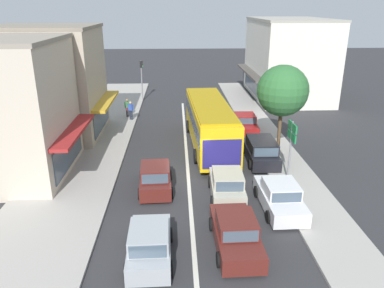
% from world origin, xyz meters
% --- Properties ---
extents(ground_plane, '(140.00, 140.00, 0.00)m').
position_xyz_m(ground_plane, '(0.00, 0.00, 0.00)').
color(ground_plane, '#2D2D30').
extents(lane_centre_line, '(0.20, 28.00, 0.01)m').
position_xyz_m(lane_centre_line, '(0.00, 4.00, 0.00)').
color(lane_centre_line, silver).
rests_on(lane_centre_line, ground).
extents(sidewalk_left, '(5.20, 44.00, 0.14)m').
position_xyz_m(sidewalk_left, '(-6.80, 6.00, 0.07)').
color(sidewalk_left, '#A39E96').
rests_on(sidewalk_left, ground).
extents(kerb_right, '(2.80, 44.00, 0.12)m').
position_xyz_m(kerb_right, '(6.20, 6.00, 0.06)').
color(kerb_right, '#A39E96').
rests_on(kerb_right, ground).
extents(shopfront_corner_near, '(7.23, 7.09, 7.98)m').
position_xyz_m(shopfront_corner_near, '(-10.18, 1.04, 3.98)').
color(shopfront_corner_near, beige).
rests_on(shopfront_corner_near, ground).
extents(shopfront_mid_block, '(8.45, 7.08, 8.25)m').
position_xyz_m(shopfront_mid_block, '(-10.18, 8.26, 4.12)').
color(shopfront_mid_block, '#B2A38E').
rests_on(shopfront_mid_block, ground).
extents(building_right_far, '(8.27, 12.06, 8.31)m').
position_xyz_m(building_right_far, '(11.48, 20.68, 4.15)').
color(building_right_far, silver).
rests_on(building_right_far, ground).
extents(city_bus, '(3.08, 10.96, 3.23)m').
position_xyz_m(city_bus, '(1.69, 5.28, 1.88)').
color(city_bus, yellow).
rests_on(city_bus, ground).
extents(hatchback_queue_gap_filler, '(1.95, 3.77, 1.54)m').
position_xyz_m(hatchback_queue_gap_filler, '(-1.85, -1.35, 0.71)').
color(hatchback_queue_gap_filler, '#561E19').
rests_on(hatchback_queue_gap_filler, ground).
extents(hatchback_behind_bus_near, '(1.90, 3.74, 1.54)m').
position_xyz_m(hatchback_behind_bus_near, '(1.95, -2.38, 0.71)').
color(hatchback_behind_bus_near, '#B7B29E').
rests_on(hatchback_behind_bus_near, ground).
extents(sedan_adjacent_lane_trail, '(1.98, 4.24, 1.47)m').
position_xyz_m(sedan_adjacent_lane_trail, '(1.76, -6.71, 0.66)').
color(sedan_adjacent_lane_trail, '#561E19').
rests_on(sedan_adjacent_lane_trail, ground).
extents(hatchback_behind_bus_mid, '(1.87, 3.73, 1.54)m').
position_xyz_m(hatchback_behind_bus_mid, '(-1.78, -7.40, 0.71)').
color(hatchback_behind_bus_mid, '#9EA3A8').
rests_on(hatchback_behind_bus_mid, ground).
extents(parked_sedan_kerb_front, '(1.97, 4.24, 1.47)m').
position_xyz_m(parked_sedan_kerb_front, '(4.42, -3.69, 0.66)').
color(parked_sedan_kerb_front, silver).
rests_on(parked_sedan_kerb_front, ground).
extents(parked_wagon_kerb_second, '(1.98, 4.52, 1.58)m').
position_xyz_m(parked_wagon_kerb_second, '(4.76, 2.39, 0.75)').
color(parked_wagon_kerb_second, black).
rests_on(parked_wagon_kerb_second, ground).
extents(parked_sedan_kerb_third, '(1.98, 4.24, 1.47)m').
position_xyz_m(parked_sedan_kerb_third, '(4.79, 8.51, 0.66)').
color(parked_sedan_kerb_third, maroon).
rests_on(parked_sedan_kerb_third, ground).
extents(traffic_light_downstreet, '(0.33, 0.24, 4.20)m').
position_xyz_m(traffic_light_downstreet, '(-4.23, 19.32, 2.85)').
color(traffic_light_downstreet, gray).
rests_on(traffic_light_downstreet, ground).
extents(directional_road_sign, '(0.10, 1.40, 3.60)m').
position_xyz_m(directional_road_sign, '(5.75, -0.55, 2.70)').
color(directional_road_sign, gray).
rests_on(directional_road_sign, ground).
extents(street_tree_right, '(3.33, 3.33, 6.07)m').
position_xyz_m(street_tree_right, '(6.23, 3.58, 4.39)').
color(street_tree_right, brown).
rests_on(street_tree_right, ground).
extents(pedestrian_with_handbag_near, '(0.65, 0.42, 1.63)m').
position_xyz_m(pedestrian_with_handbag_near, '(-4.65, 11.84, 1.07)').
color(pedestrian_with_handbag_near, '#232838').
rests_on(pedestrian_with_handbag_near, sidewalk_left).
extents(pedestrian_browsing_midblock, '(0.45, 0.41, 1.63)m').
position_xyz_m(pedestrian_browsing_midblock, '(-5.04, 12.78, 1.07)').
color(pedestrian_browsing_midblock, '#333338').
rests_on(pedestrian_browsing_midblock, sidewalk_left).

